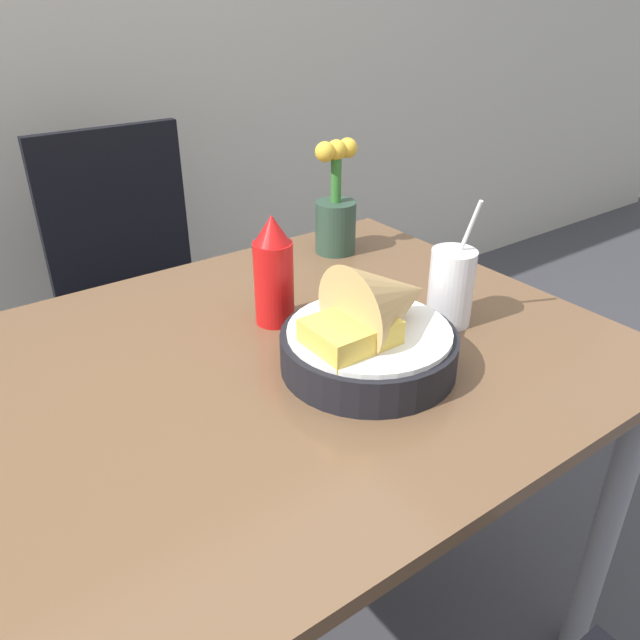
# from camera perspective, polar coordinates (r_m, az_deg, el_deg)

# --- Properties ---
(ground_plane) EXTENTS (12.00, 12.00, 0.00)m
(ground_plane) POSITION_cam_1_polar(r_m,az_deg,el_deg) (1.53, -2.04, -26.74)
(ground_plane) COLOR #38383D
(dining_table) EXTENTS (1.04, 0.85, 0.73)m
(dining_table) POSITION_cam_1_polar(r_m,az_deg,el_deg) (1.08, -2.61, -7.44)
(dining_table) COLOR brown
(dining_table) RESTS_ON ground_plane
(chair_far_window) EXTENTS (0.40, 0.40, 0.93)m
(chair_far_window) POSITION_cam_1_polar(r_m,az_deg,el_deg) (1.80, -16.57, 3.91)
(chair_far_window) COLOR black
(chair_far_window) RESTS_ON ground_plane
(food_basket) EXTENTS (0.27, 0.27, 0.18)m
(food_basket) POSITION_cam_1_polar(r_m,az_deg,el_deg) (0.95, 5.03, -0.88)
(food_basket) COLOR black
(food_basket) RESTS_ON dining_table
(ketchup_bottle) EXTENTS (0.07, 0.07, 0.20)m
(ketchup_bottle) POSITION_cam_1_polar(r_m,az_deg,el_deg) (1.07, -4.27, 4.39)
(ketchup_bottle) COLOR red
(ketchup_bottle) RESTS_ON dining_table
(drink_cup) EXTENTS (0.08, 0.08, 0.23)m
(drink_cup) POSITION_cam_1_polar(r_m,az_deg,el_deg) (1.10, 11.86, 2.76)
(drink_cup) COLOR silver
(drink_cup) RESTS_ON dining_table
(flower_vase) EXTENTS (0.10, 0.09, 0.25)m
(flower_vase) POSITION_cam_1_polar(r_m,az_deg,el_deg) (1.37, 1.44, 9.92)
(flower_vase) COLOR #2D4738
(flower_vase) RESTS_ON dining_table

